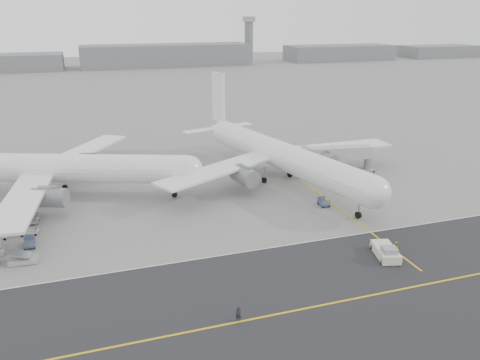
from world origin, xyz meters
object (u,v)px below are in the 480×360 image
object	(u,v)px
airliner_b	(279,154)
pushback_tug	(386,252)
jet_bridge	(338,154)
ground_crew_b	(396,247)
control_tower	(249,39)
airliner_a	(56,168)
ground_crew_a	(239,314)

from	to	relation	value
airliner_b	pushback_tug	world-z (taller)	airliner_b
jet_bridge	ground_crew_b	world-z (taller)	jet_bridge
control_tower	airliner_b	world-z (taller)	control_tower
airliner_a	jet_bridge	bearing A→B (deg)	-74.50
airliner_a	ground_crew_a	xyz separation A→B (m)	(21.30, -48.42, -4.69)
airliner_a	pushback_tug	distance (m)	61.84
control_tower	pushback_tug	xyz separation A→B (m)	(-72.50, -275.04, -15.37)
ground_crew_a	airliner_a	bearing A→B (deg)	130.68
airliner_b	ground_crew_b	distance (m)	35.64
airliner_a	jet_bridge	xyz separation A→B (m)	(58.43, -4.38, -1.30)
airliner_b	pushback_tug	size ratio (longest dim) A/B	7.44
ground_crew_b	airliner_b	bearing A→B (deg)	-58.46
airliner_b	ground_crew_b	world-z (taller)	airliner_b
pushback_tug	ground_crew_b	world-z (taller)	pushback_tug
control_tower	airliner_a	xyz separation A→B (m)	(-118.86, -234.40, -10.62)
control_tower	pushback_tug	bearing A→B (deg)	-104.77
control_tower	ground_crew_a	distance (m)	299.57
ground_crew_a	control_tower	bearing A→B (deg)	87.91
airliner_a	ground_crew_b	world-z (taller)	airliner_a
airliner_a	ground_crew_a	distance (m)	53.11
pushback_tug	ground_crew_a	size ratio (longest dim) A/B	4.03
ground_crew_a	pushback_tug	bearing A→B (deg)	34.18
control_tower	ground_crew_a	xyz separation A→B (m)	(-97.56, -282.82, -15.30)
airliner_a	control_tower	bearing A→B (deg)	-7.11
airliner_a	ground_crew_a	bearing A→B (deg)	-136.48
airliner_b	jet_bridge	world-z (taller)	airliner_b
airliner_a	ground_crew_a	world-z (taller)	airliner_a
pushback_tug	airliner_b	bearing A→B (deg)	107.94
jet_bridge	ground_crew_a	bearing A→B (deg)	-121.07
airliner_a	ground_crew_a	size ratio (longest dim) A/B	28.60
jet_bridge	ground_crew_b	distance (m)	37.06
ground_crew_a	ground_crew_b	bearing A→B (deg)	34.30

